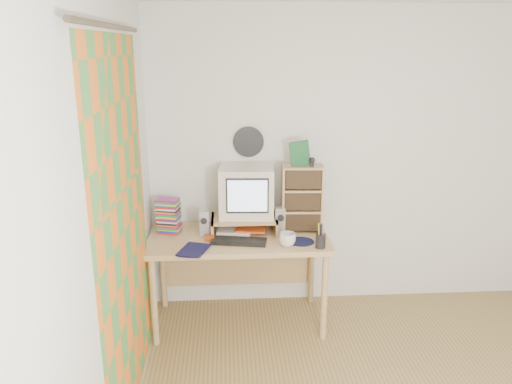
{
  "coord_description": "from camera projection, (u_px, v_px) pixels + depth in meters",
  "views": [
    {
      "loc": [
        -1.12,
        -2.27,
        2.18
      ],
      "look_at": [
        -0.89,
        1.33,
        1.12
      ],
      "focal_mm": 35.0,
      "sensor_mm": 36.0,
      "label": 1
    }
  ],
  "objects": [
    {
      "name": "desk",
      "position": [
        238.0,
        249.0,
        4.0
      ],
      "size": [
        1.4,
        0.7,
        0.75
      ],
      "color": "#DEBB77",
      "rests_on": "floor"
    },
    {
      "name": "crt_monitor",
      "position": [
        246.0,
        191.0,
        3.96
      ],
      "size": [
        0.44,
        0.44,
        0.4
      ],
      "primitive_type": "cube",
      "rotation": [
        0.0,
        0.0,
        -0.06
      ],
      "color": "beige",
      "rests_on": "monitor_riser"
    },
    {
      "name": "speaker_right",
      "position": [
        280.0,
        220.0,
        3.95
      ],
      "size": [
        0.08,
        0.08,
        0.21
      ],
      "primitive_type": "cube",
      "rotation": [
        0.0,
        0.0,
        -0.04
      ],
      "color": "#A3A3A8",
      "rests_on": "desk"
    },
    {
      "name": "game_box",
      "position": [
        300.0,
        154.0,
        3.85
      ],
      "size": [
        0.15,
        0.04,
        0.19
      ],
      "primitive_type": "cube",
      "rotation": [
        0.0,
        0.0,
        0.05
      ],
      "color": "#175027",
      "rests_on": "cd_rack"
    },
    {
      "name": "keyboard",
      "position": [
        239.0,
        241.0,
        3.76
      ],
      "size": [
        0.43,
        0.21,
        0.03
      ],
      "primitive_type": "cube",
      "rotation": [
        0.0,
        0.0,
        -0.18
      ],
      "color": "black",
      "rests_on": "desk"
    },
    {
      "name": "mousepad",
      "position": [
        301.0,
        242.0,
        3.79
      ],
      "size": [
        0.24,
        0.24,
        0.0
      ],
      "primitive_type": "cylinder",
      "rotation": [
        0.0,
        0.0,
        0.26
      ],
      "color": "black",
      "rests_on": "desk"
    },
    {
      "name": "cd_rack",
      "position": [
        302.0,
        199.0,
        3.95
      ],
      "size": [
        0.33,
        0.19,
        0.53
      ],
      "primitive_type": "cube",
      "rotation": [
        0.0,
        0.0,
        -0.06
      ],
      "color": "tan",
      "rests_on": "desk"
    },
    {
      "name": "back_wall",
      "position": [
        359.0,
        161.0,
        4.18
      ],
      "size": [
        3.5,
        0.0,
        3.5
      ],
      "primitive_type": "plane",
      "rotation": [
        1.57,
        0.0,
        0.0
      ],
      "color": "silver",
      "rests_on": "floor"
    },
    {
      "name": "pen_cup",
      "position": [
        321.0,
        238.0,
        3.66
      ],
      "size": [
        0.08,
        0.08,
        0.15
      ],
      "primitive_type": null,
      "rotation": [
        0.0,
        0.0,
        -0.03
      ],
      "color": "black",
      "rests_on": "desk"
    },
    {
      "name": "mug",
      "position": [
        287.0,
        239.0,
        3.7
      ],
      "size": [
        0.14,
        0.14,
        0.1
      ],
      "primitive_type": "imported",
      "rotation": [
        0.0,
        0.0,
        0.1
      ],
      "color": "silver",
      "rests_on": "desk"
    },
    {
      "name": "monitor_riser",
      "position": [
        244.0,
        220.0,
        3.97
      ],
      "size": [
        0.52,
        0.3,
        0.12
      ],
      "color": "tan",
      "rests_on": "desk"
    },
    {
      "name": "papers",
      "position": [
        241.0,
        230.0,
        3.98
      ],
      "size": [
        0.29,
        0.24,
        0.04
      ],
      "primitive_type": null,
      "rotation": [
        0.0,
        0.0,
        -0.17
      ],
      "color": "silver",
      "rests_on": "desk"
    },
    {
      "name": "wall_disc",
      "position": [
        249.0,
        142.0,
        4.05
      ],
      "size": [
        0.25,
        0.02,
        0.25
      ],
      "primitive_type": "cylinder",
      "rotation": [
        1.57,
        0.0,
        0.0
      ],
      "color": "black",
      "rests_on": "back_wall"
    },
    {
      "name": "left_wall",
      "position": [
        96.0,
        248.0,
        2.4
      ],
      "size": [
        0.0,
        3.5,
        3.5
      ],
      "primitive_type": "plane",
      "rotation": [
        1.57,
        0.0,
        1.57
      ],
      "color": "silver",
      "rests_on": "floor"
    },
    {
      "name": "webcam",
      "position": [
        312.0,
        162.0,
        3.83
      ],
      "size": [
        0.05,
        0.05,
        0.07
      ],
      "primitive_type": null,
      "rotation": [
        0.0,
        0.0,
        0.13
      ],
      "color": "black",
      "rests_on": "cd_rack"
    },
    {
      "name": "speaker_left",
      "position": [
        204.0,
        223.0,
        3.9
      ],
      "size": [
        0.08,
        0.08,
        0.2
      ],
      "primitive_type": "cube",
      "rotation": [
        0.0,
        0.0,
        0.07
      ],
      "color": "#A3A3A8",
      "rests_on": "desk"
    },
    {
      "name": "diary",
      "position": [
        182.0,
        247.0,
        3.63
      ],
      "size": [
        0.26,
        0.23,
        0.04
      ],
      "primitive_type": "imported",
      "rotation": [
        0.0,
        0.0,
        -0.32
      ],
      "color": "#0F0E36",
      "rests_on": "desk"
    },
    {
      "name": "curtain",
      "position": [
        125.0,
        231.0,
        2.89
      ],
      "size": [
        0.0,
        2.2,
        2.2
      ],
      "primitive_type": "plane",
      "rotation": [
        1.57,
        0.0,
        1.57
      ],
      "color": "orange",
      "rests_on": "left_wall"
    },
    {
      "name": "dvd_stack",
      "position": [
        169.0,
        218.0,
        3.95
      ],
      "size": [
        0.19,
        0.16,
        0.24
      ],
      "primitive_type": null,
      "rotation": [
        0.0,
        0.0,
        -0.24
      ],
      "color": "brown",
      "rests_on": "desk"
    },
    {
      "name": "red_box",
      "position": [
        210.0,
        238.0,
        3.81
      ],
      "size": [
        0.08,
        0.05,
        0.04
      ],
      "primitive_type": "cube",
      "rotation": [
        0.0,
        0.0,
        -0.09
      ],
      "color": "#AA3912",
      "rests_on": "desk"
    }
  ]
}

